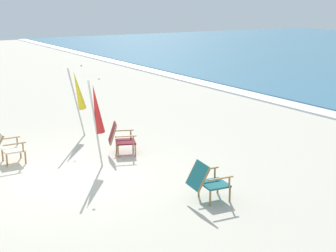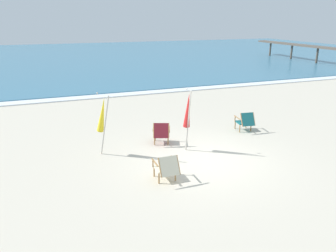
{
  "view_description": "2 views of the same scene",
  "coord_description": "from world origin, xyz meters",
  "px_view_note": "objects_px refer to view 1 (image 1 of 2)",
  "views": [
    {
      "loc": [
        9.51,
        -3.31,
        3.75
      ],
      "look_at": [
        0.34,
        2.37,
        0.89
      ],
      "focal_mm": 50.0,
      "sensor_mm": 36.0,
      "label": 1
    },
    {
      "loc": [
        -4.31,
        -8.47,
        4.23
      ],
      "look_at": [
        -0.39,
        2.0,
        0.51
      ],
      "focal_mm": 35.0,
      "sensor_mm": 36.0,
      "label": 2
    }
  ],
  "objects_px": {
    "beach_chair_mid_center": "(207,180)",
    "beach_chair_back_right": "(6,147)",
    "umbrella_furled_yellow": "(78,91)",
    "umbrella_furled_red": "(96,110)",
    "beach_chair_far_center": "(120,138)"
  },
  "relations": [
    {
      "from": "beach_chair_mid_center",
      "to": "umbrella_furled_red",
      "type": "bearing_deg",
      "value": -160.81
    },
    {
      "from": "umbrella_furled_red",
      "to": "umbrella_furled_yellow",
      "type": "distance_m",
      "value": 2.7
    },
    {
      "from": "beach_chair_mid_center",
      "to": "umbrella_furled_yellow",
      "type": "xyz_separation_m",
      "value": [
        -5.53,
        -0.43,
        0.92
      ]
    },
    {
      "from": "beach_chair_back_right",
      "to": "umbrella_furled_red",
      "type": "distance_m",
      "value": 2.45
    },
    {
      "from": "umbrella_furled_red",
      "to": "umbrella_furled_yellow",
      "type": "relative_size",
      "value": 1.03
    },
    {
      "from": "umbrella_furled_yellow",
      "to": "beach_chair_back_right",
      "type": "bearing_deg",
      "value": -61.96
    },
    {
      "from": "beach_chair_mid_center",
      "to": "beach_chair_far_center",
      "type": "bearing_deg",
      "value": -177.51
    },
    {
      "from": "beach_chair_back_right",
      "to": "umbrella_furled_yellow",
      "type": "distance_m",
      "value": 2.82
    },
    {
      "from": "beach_chair_mid_center",
      "to": "beach_chair_back_right",
      "type": "relative_size",
      "value": 1.05
    },
    {
      "from": "beach_chair_far_center",
      "to": "beach_chair_mid_center",
      "type": "bearing_deg",
      "value": 2.49
    },
    {
      "from": "beach_chair_mid_center",
      "to": "umbrella_furled_yellow",
      "type": "height_order",
      "value": "umbrella_furled_yellow"
    },
    {
      "from": "beach_chair_mid_center",
      "to": "umbrella_furled_red",
      "type": "xyz_separation_m",
      "value": [
        -2.89,
        -1.01,
        0.96
      ]
    },
    {
      "from": "beach_chair_back_right",
      "to": "umbrella_furled_yellow",
      "type": "height_order",
      "value": "umbrella_furled_yellow"
    },
    {
      "from": "beach_chair_mid_center",
      "to": "umbrella_furled_yellow",
      "type": "distance_m",
      "value": 5.63
    },
    {
      "from": "beach_chair_mid_center",
      "to": "umbrella_furled_red",
      "type": "distance_m",
      "value": 3.21
    }
  ]
}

